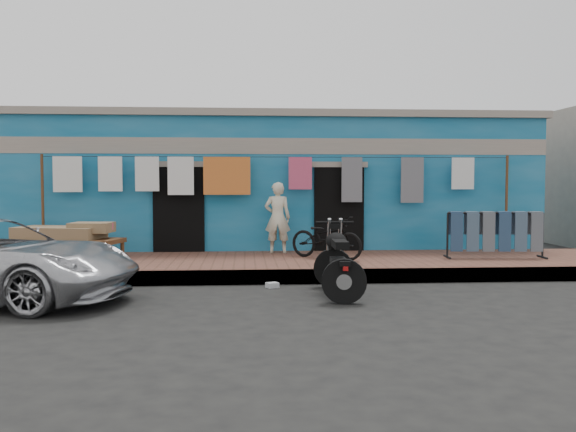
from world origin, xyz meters
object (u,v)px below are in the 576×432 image
Objects in this scene: seated_person at (277,218)px; motorcycle at (338,259)px; bicycle at (326,233)px; jeans_rack at (495,234)px; charpoy at (70,242)px.

motorcycle is (0.75, -3.64, -0.45)m from seated_person.
bicycle is 0.79× the size of jeans_rack.
bicycle is 0.71× the size of charpoy.
seated_person is 4.20m from charpoy.
seated_person is 0.67× the size of charpoy.
jeans_rack is at bearing -1.96° from charpoy.
seated_person is at bearing 12.11° from charpoy.
seated_person is 1.41m from bicycle.
bicycle is at bearing 135.44° from seated_person.
jeans_rack is at bearing 36.83° from motorcycle.
charpoy is (-4.84, 2.76, 0.04)m from motorcycle.
jeans_rack reaches higher than charpoy.
seated_person is 4.44m from jeans_rack.
bicycle is at bearing 88.23° from motorcycle.
charpoy is (-4.99, 0.18, -0.17)m from bicycle.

